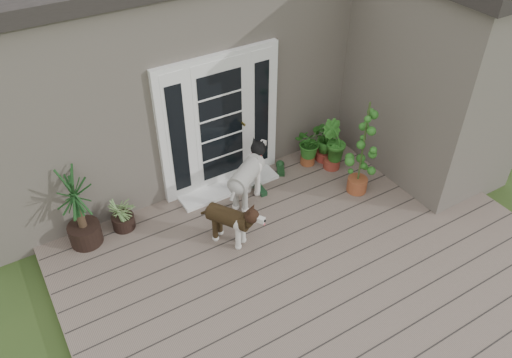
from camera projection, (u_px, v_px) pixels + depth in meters
deck at (315, 269)px, 6.66m from camera, size 6.20×4.60×0.12m
house_main at (173, 47)px, 8.57m from camera, size 7.40×4.00×3.10m
house_wing at (435, 80)px, 7.63m from camera, size 1.60×2.40×3.10m
door_unit at (220, 123)px, 7.34m from camera, size 1.90×0.14×2.15m
door_step at (229, 187)px, 7.86m from camera, size 1.60×0.40×0.05m
brindle_dog at (229, 223)px, 6.78m from camera, size 0.70×0.83×0.65m
white_dog at (247, 181)px, 7.40m from camera, size 0.98×0.84×0.76m
spider_plant at (121, 212)px, 7.02m from camera, size 0.61×0.61×0.56m
yucca at (78, 209)px, 6.60m from camera, size 0.96×0.96×1.19m
herb_a at (309, 147)px, 8.18m from camera, size 0.70×0.70×0.63m
herb_b at (333, 151)px, 8.10m from camera, size 0.60×0.60×0.64m
herb_c at (325, 145)px, 8.30m from camera, size 0.49×0.49×0.55m
sapling at (363, 147)px, 7.33m from camera, size 0.48×0.48×1.62m
clog_left at (261, 189)px, 7.78m from camera, size 0.16×0.31×0.09m
clog_right at (280, 168)px, 8.18m from camera, size 0.31×0.38×0.10m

